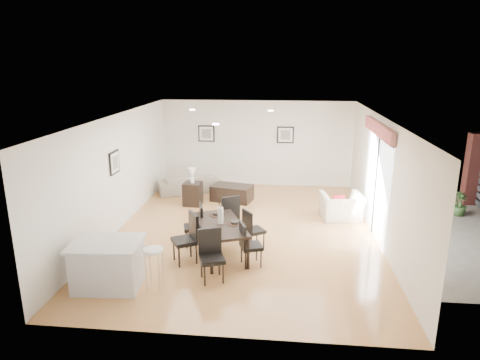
# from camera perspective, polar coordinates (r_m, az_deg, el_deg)

# --- Properties ---
(ground) EXTENTS (8.00, 8.00, 0.00)m
(ground) POSITION_cam_1_polar(r_m,az_deg,el_deg) (10.13, 0.68, -6.90)
(ground) COLOR #B47F4A
(ground) RESTS_ON ground
(wall_back) EXTENTS (6.00, 0.04, 2.70)m
(wall_back) POSITION_cam_1_polar(r_m,az_deg,el_deg) (13.58, 2.23, 4.87)
(wall_back) COLOR silver
(wall_back) RESTS_ON ground
(wall_front) EXTENTS (6.00, 0.04, 2.70)m
(wall_front) POSITION_cam_1_polar(r_m,az_deg,el_deg) (5.95, -2.83, -9.53)
(wall_front) COLOR silver
(wall_front) RESTS_ON ground
(wall_left) EXTENTS (0.04, 8.00, 2.70)m
(wall_left) POSITION_cam_1_polar(r_m,az_deg,el_deg) (10.39, -16.01, 0.92)
(wall_left) COLOR silver
(wall_left) RESTS_ON ground
(wall_right) EXTENTS (0.04, 8.00, 2.70)m
(wall_right) POSITION_cam_1_polar(r_m,az_deg,el_deg) (9.90, 18.27, 0.01)
(wall_right) COLOR silver
(wall_right) RESTS_ON ground
(ceiling) EXTENTS (6.00, 8.00, 0.02)m
(ceiling) POSITION_cam_1_polar(r_m,az_deg,el_deg) (9.43, 0.73, 8.44)
(ceiling) COLOR white
(ceiling) RESTS_ON wall_back
(sofa) EXTENTS (1.99, 1.41, 0.54)m
(sofa) POSITION_cam_1_polar(r_m,az_deg,el_deg) (13.11, -6.75, -0.47)
(sofa) COLOR gray
(sofa) RESTS_ON ground
(armchair) EXTENTS (1.11, 1.01, 0.65)m
(armchair) POSITION_cam_1_polar(r_m,az_deg,el_deg) (11.11, 13.35, -3.48)
(armchair) COLOR beige
(armchair) RESTS_ON ground
(courtyard_plant_b) EXTENTS (0.46, 0.46, 0.62)m
(courtyard_plant_b) POSITION_cam_1_polar(r_m,az_deg,el_deg) (12.43, 27.23, -2.85)
(courtyard_plant_b) COLOR #315122
(courtyard_plant_b) RESTS_ON ground
(dining_table) EXTENTS (1.37, 1.83, 0.69)m
(dining_table) POSITION_cam_1_polar(r_m,az_deg,el_deg) (8.77, -2.60, -6.22)
(dining_table) COLOR black
(dining_table) RESTS_ON ground
(dining_chair_wnear) EXTENTS (0.62, 0.62, 1.01)m
(dining_chair_wnear) POSITION_cam_1_polar(r_m,az_deg,el_deg) (8.56, -6.85, -7.29)
(dining_chair_wnear) COLOR black
(dining_chair_wnear) RESTS_ON ground
(dining_chair_wfar) EXTENTS (0.50, 0.50, 0.90)m
(dining_chair_wfar) POSITION_cam_1_polar(r_m,az_deg,el_deg) (9.31, -5.77, -5.73)
(dining_chair_wfar) COLOR black
(dining_chair_wfar) RESTS_ON ground
(dining_chair_enear) EXTENTS (0.51, 0.51, 0.88)m
(dining_chair_enear) POSITION_cam_1_polar(r_m,az_deg,el_deg) (8.35, 1.00, -8.27)
(dining_chair_enear) COLOR black
(dining_chair_enear) RESTS_ON ground
(dining_chair_efar) EXTENTS (0.54, 0.54, 0.86)m
(dining_chair_efar) POSITION_cam_1_polar(r_m,az_deg,el_deg) (9.10, 1.50, -6.30)
(dining_chair_efar) COLOR black
(dining_chair_efar) RESTS_ON ground
(dining_chair_head) EXTENTS (0.55, 0.55, 0.95)m
(dining_chair_head) POSITION_cam_1_polar(r_m,az_deg,el_deg) (7.88, -3.89, -9.53)
(dining_chair_head) COLOR black
(dining_chair_head) RESTS_ON ground
(dining_chair_foot) EXTENTS (0.59, 0.59, 0.97)m
(dining_chair_foot) POSITION_cam_1_polar(r_m,az_deg,el_deg) (9.74, -1.48, -4.42)
(dining_chair_foot) COLOR black
(dining_chair_foot) RESTS_ON ground
(vase) EXTENTS (0.78, 1.27, 0.72)m
(vase) POSITION_cam_1_polar(r_m,az_deg,el_deg) (8.63, -2.63, -3.83)
(vase) COLOR white
(vase) RESTS_ON dining_table
(coffee_table) EXTENTS (1.25, 0.92, 0.45)m
(coffee_table) POSITION_cam_1_polar(r_m,az_deg,el_deg) (12.25, -1.07, -1.74)
(coffee_table) COLOR black
(coffee_table) RESTS_ON ground
(side_table) EXTENTS (0.51, 0.51, 0.64)m
(side_table) POSITION_cam_1_polar(r_m,az_deg,el_deg) (11.94, -6.32, -1.84)
(side_table) COLOR black
(side_table) RESTS_ON ground
(table_lamp) EXTENTS (0.22, 0.22, 0.42)m
(table_lamp) POSITION_cam_1_polar(r_m,az_deg,el_deg) (11.77, -6.40, 0.89)
(table_lamp) COLOR white
(table_lamp) RESTS_ON side_table
(cushion) EXTENTS (0.29, 0.17, 0.28)m
(cushion) POSITION_cam_1_polar(r_m,az_deg,el_deg) (10.95, 12.98, -2.71)
(cushion) COLOR maroon
(cushion) RESTS_ON armchair
(kitchen_island) EXTENTS (1.27, 1.01, 0.84)m
(kitchen_island) POSITION_cam_1_polar(r_m,az_deg,el_deg) (8.01, -17.19, -10.65)
(kitchen_island) COLOR silver
(kitchen_island) RESTS_ON ground
(bar_stool) EXTENTS (0.34, 0.34, 0.75)m
(bar_stool) POSITION_cam_1_polar(r_m,az_deg,el_deg) (7.64, -11.46, -9.73)
(bar_stool) COLOR white
(bar_stool) RESTS_ON ground
(framed_print_back_left) EXTENTS (0.52, 0.04, 0.52)m
(framed_print_back_left) POSITION_cam_1_polar(r_m,az_deg,el_deg) (13.69, -4.50, 6.20)
(framed_print_back_left) COLOR black
(framed_print_back_left) RESTS_ON wall_back
(framed_print_back_right) EXTENTS (0.52, 0.04, 0.52)m
(framed_print_back_right) POSITION_cam_1_polar(r_m,az_deg,el_deg) (13.48, 6.08, 6.00)
(framed_print_back_right) COLOR black
(framed_print_back_right) RESTS_ON wall_back
(framed_print_left_wall) EXTENTS (0.04, 0.52, 0.52)m
(framed_print_left_wall) POSITION_cam_1_polar(r_m,az_deg,el_deg) (10.13, -16.39, 2.27)
(framed_print_left_wall) COLOR black
(framed_print_left_wall) RESTS_ON wall_left
(sliding_door) EXTENTS (0.12, 2.70, 2.57)m
(sliding_door) POSITION_cam_1_polar(r_m,az_deg,el_deg) (10.10, 17.83, 2.19)
(sliding_door) COLOR white
(sliding_door) RESTS_ON wall_right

